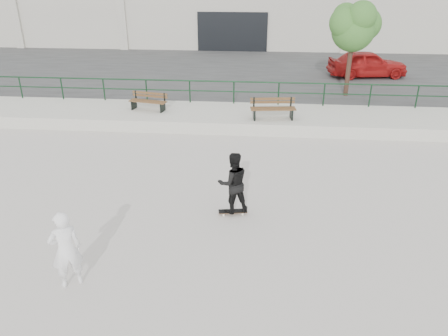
# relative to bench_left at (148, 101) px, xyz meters

# --- Properties ---
(ground) EXTENTS (120.00, 120.00, 0.00)m
(ground) POSITION_rel_bench_left_xyz_m (2.60, -9.53, -0.87)
(ground) COLOR beige
(ground) RESTS_ON ground
(ledge) EXTENTS (30.00, 3.00, 0.50)m
(ledge) POSITION_rel_bench_left_xyz_m (2.60, -0.03, -0.62)
(ledge) COLOR beige
(ledge) RESTS_ON ground
(parking_strip) EXTENTS (60.00, 14.00, 0.50)m
(parking_strip) POSITION_rel_bench_left_xyz_m (2.60, 8.47, -0.62)
(parking_strip) COLOR #373737
(parking_strip) RESTS_ON ground
(railing) EXTENTS (28.00, 0.06, 1.03)m
(railing) POSITION_rel_bench_left_xyz_m (2.60, 1.27, 0.37)
(railing) COLOR #13361D
(railing) RESTS_ON ledge
(bench_left) EXTENTS (1.70, 0.80, 0.75)m
(bench_left) POSITION_rel_bench_left_xyz_m (0.00, 0.00, 0.00)
(bench_left) COLOR #52361C
(bench_left) RESTS_ON ledge
(bench_right) EXTENTS (1.87, 0.74, 0.84)m
(bench_right) POSITION_rel_bench_left_xyz_m (5.33, -0.71, 0.04)
(bench_right) COLOR #52361C
(bench_right) RESTS_ON ledge
(tree) EXTENTS (2.44, 2.17, 4.34)m
(tree) POSITION_rel_bench_left_xyz_m (8.92, 3.13, 2.88)
(tree) COLOR #482D24
(tree) RESTS_ON parking_strip
(red_car) EXTENTS (4.46, 2.28, 1.45)m
(red_car) POSITION_rel_bench_left_xyz_m (10.64, 7.12, 0.35)
(red_car) COLOR #AA1514
(red_car) RESTS_ON parking_strip
(skateboard) EXTENTS (0.80, 0.32, 0.09)m
(skateboard) POSITION_rel_bench_left_xyz_m (4.18, -7.55, -0.80)
(skateboard) COLOR black
(skateboard) RESTS_ON ground
(standing_skater) EXTENTS (1.01, 0.89, 1.72)m
(standing_skater) POSITION_rel_bench_left_xyz_m (4.18, -7.55, 0.08)
(standing_skater) COLOR black
(standing_skater) RESTS_ON skateboard
(seated_skater) EXTENTS (0.78, 0.71, 1.78)m
(seated_skater) POSITION_rel_bench_left_xyz_m (0.93, -10.76, 0.02)
(seated_skater) COLOR white
(seated_skater) RESTS_ON ground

